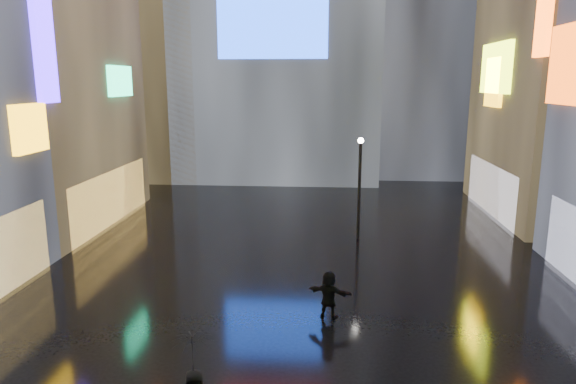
# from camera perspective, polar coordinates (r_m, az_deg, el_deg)

# --- Properties ---
(ground) EXTENTS (140.00, 140.00, 0.00)m
(ground) POSITION_cam_1_polar(r_m,az_deg,el_deg) (22.84, 1.53, -8.05)
(ground) COLOR black
(ground) RESTS_ON ground
(building_left_far) EXTENTS (10.28, 12.00, 22.00)m
(building_left_far) POSITION_cam_1_polar(r_m,az_deg,el_deg) (32.39, -28.59, 16.23)
(building_left_far) COLOR black
(building_left_far) RESTS_ON ground
(tower_flank_left) EXTENTS (10.00, 10.00, 26.00)m
(tower_flank_left) POSITION_cam_1_polar(r_m,az_deg,el_deg) (46.21, -15.45, 18.12)
(tower_flank_left) COLOR black
(tower_flank_left) RESTS_ON ground
(lamp_far) EXTENTS (0.30, 0.30, 5.20)m
(lamp_far) POSITION_cam_1_polar(r_m,az_deg,el_deg) (25.92, 7.95, 1.05)
(lamp_far) COLOR black
(lamp_far) RESTS_ON ground
(pedestrian_5) EXTENTS (1.61, 0.93, 1.65)m
(pedestrian_5) POSITION_cam_1_polar(r_m,az_deg,el_deg) (17.78, 4.56, -11.31)
(pedestrian_5) COLOR black
(pedestrian_5) RESTS_ON ground
(umbrella_2) EXTENTS (1.31, 1.31, 0.87)m
(umbrella_2) POSITION_cam_1_polar(r_m,az_deg,el_deg) (11.81, -10.53, -17.20)
(umbrella_2) COLOR black
(umbrella_2) RESTS_ON pedestrian_4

